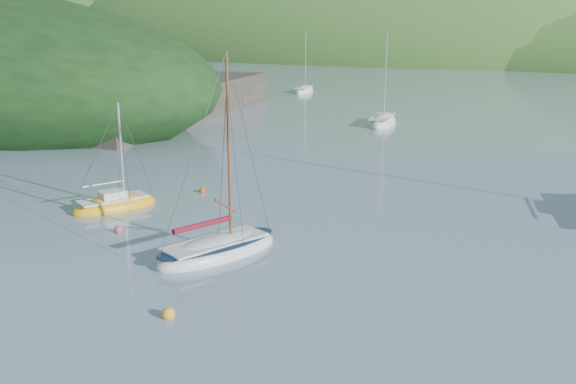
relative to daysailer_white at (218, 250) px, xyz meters
The scene contains 7 objects.
ground 3.26m from the daysailer_white, 74.41° to the right, with size 700.00×700.00×0.00m, color slate.
shoreline_hills 169.52m from the daysailer_white, 92.97° to the left, with size 690.00×135.00×56.00m.
daysailer_white is the anchor object (origin of this frame).
sailboat_yellow 9.59m from the daysailer_white, 160.17° to the left, with size 3.66×5.09×6.29m.
distant_sloop_a 38.15m from the daysailer_white, 99.48° to the left, with size 3.59×7.14×9.74m.
distant_sloop_c 64.84m from the daysailer_white, 113.68° to the left, with size 3.44×6.55×8.89m.
mooring_buoys 2.62m from the daysailer_white, 161.64° to the right, with size 9.19×14.60×0.49m.
Camera 1 is at (14.45, -18.70, 10.03)m, focal length 40.00 mm.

